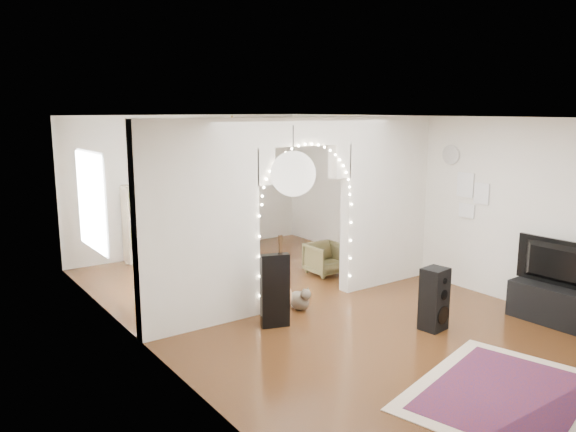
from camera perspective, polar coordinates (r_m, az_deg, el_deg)
floor at (r=8.43m, az=1.46°, el=-8.65°), size 7.50×7.50×0.00m
ceiling at (r=7.95m, az=1.55°, el=10.03°), size 5.00×7.50×0.02m
wall_back at (r=11.27m, az=-9.99°, el=3.21°), size 5.00×0.02×2.70m
wall_front at (r=5.62m, az=25.12°, el=-5.26°), size 5.00×0.02×2.70m
wall_left at (r=6.91m, az=-15.36°, el=-1.76°), size 0.02×7.50×2.70m
wall_right at (r=9.76m, az=13.36°, el=1.93°), size 0.02×7.50×2.70m
divider_wall at (r=8.07m, az=1.51°, el=0.94°), size 5.00×0.20×2.70m
fairy_lights at (r=7.94m, az=2.07°, el=1.70°), size 1.64×0.04×1.60m
window at (r=8.58m, az=-19.36°, el=1.43°), size 0.04×1.20×1.40m
wall_clock at (r=9.28m, az=16.26°, el=6.01°), size 0.03×0.31×0.31m
picture_frames at (r=9.10m, az=18.02°, el=2.02°), size 0.02×0.50×0.70m
paper_lantern at (r=4.92m, az=0.52°, el=4.31°), size 0.40×0.40×0.40m
ceiling_fan at (r=9.63m, az=-5.67°, el=8.33°), size 1.10×1.10×0.30m
area_rug at (r=6.27m, az=21.26°, el=-16.48°), size 2.48×2.11×0.02m
guitar_case at (r=7.34m, az=-1.33°, el=-7.60°), size 0.39×0.24×0.98m
acoustic_guitar at (r=7.79m, az=-0.77°, el=-7.06°), size 0.39×0.17×0.95m
tabby_cat at (r=8.04m, az=1.22°, el=-8.50°), size 0.24×0.56×0.37m
floor_speaker at (r=7.52m, az=14.64°, el=-8.17°), size 0.35×0.32×0.82m
media_console at (r=8.33m, az=24.96°, el=-8.10°), size 0.44×1.02×0.50m
tv at (r=8.18m, az=25.27°, el=-4.38°), size 0.19×1.08×0.62m
bookcase at (r=10.86m, az=-12.77°, el=-0.56°), size 1.44×0.65×1.43m
dining_table at (r=10.55m, az=-7.74°, el=-0.92°), size 1.29×0.94×0.76m
flower_vase at (r=10.51m, az=-7.76°, el=-0.02°), size 0.20×0.20×0.19m
dining_chair_left at (r=9.51m, az=-7.47°, el=-5.07°), size 0.61×0.61×0.44m
dining_chair_right at (r=9.72m, az=3.84°, el=-4.34°), size 0.58×0.60×0.54m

